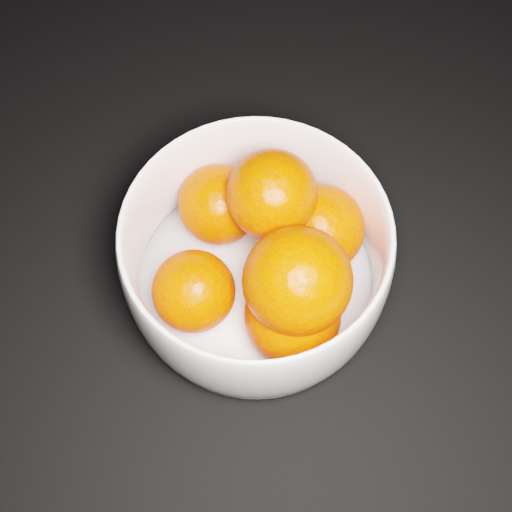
% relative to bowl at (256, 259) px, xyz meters
% --- Properties ---
extents(bowl, '(0.23, 0.23, 0.11)m').
position_rel_bowl_xyz_m(bowl, '(0.00, 0.00, 0.00)').
color(bowl, white).
rests_on(bowl, ground).
extents(orange_pile, '(0.18, 0.17, 0.13)m').
position_rel_bowl_xyz_m(orange_pile, '(0.01, 0.00, 0.01)').
color(orange_pile, '#FE3C00').
rests_on(orange_pile, bowl).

